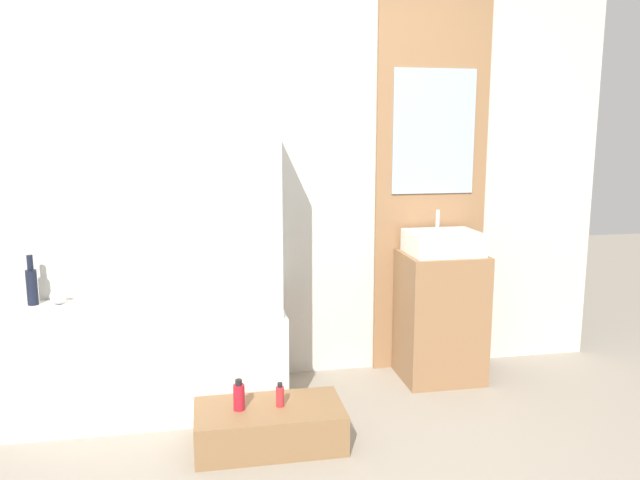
% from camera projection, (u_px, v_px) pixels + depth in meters
% --- Properties ---
extents(wall_tiled_back, '(4.20, 0.06, 2.60)m').
position_uv_depth(wall_tiled_back, '(283.00, 170.00, 3.82)').
color(wall_tiled_back, beige).
rests_on(wall_tiled_back, ground_plane).
extents(wall_wood_accent, '(0.73, 0.04, 2.60)m').
position_uv_depth(wall_wood_accent, '(432.00, 166.00, 3.94)').
color(wall_wood_accent, '#8E6642').
rests_on(wall_wood_accent, ground_plane).
extents(bathtub, '(1.47, 0.64, 0.56)m').
position_uv_depth(bathtub, '(151.00, 358.00, 3.49)').
color(bathtub, white).
rests_on(bathtub, ground_plane).
extents(glass_shower_screen, '(0.01, 0.48, 1.10)m').
position_uv_depth(glass_shower_screen, '(276.00, 210.00, 3.42)').
color(glass_shower_screen, silver).
rests_on(glass_shower_screen, bathtub).
extents(wooden_step_bench, '(0.73, 0.39, 0.20)m').
position_uv_depth(wooden_step_bench, '(269.00, 426.00, 3.08)').
color(wooden_step_bench, olive).
rests_on(wooden_step_bench, ground_plane).
extents(vanity_cabinet, '(0.49, 0.42, 0.80)m').
position_uv_depth(vanity_cabinet, '(440.00, 316.00, 3.88)').
color(vanity_cabinet, '#8E6642').
rests_on(vanity_cabinet, ground_plane).
extents(sink, '(0.42, 0.35, 0.26)m').
position_uv_depth(sink, '(443.00, 242.00, 3.80)').
color(sink, white).
rests_on(sink, vanity_cabinet).
extents(vase_tall_dark, '(0.06, 0.06, 0.29)m').
position_uv_depth(vase_tall_dark, '(32.00, 285.00, 3.53)').
color(vase_tall_dark, black).
rests_on(vase_tall_dark, bathtub).
extents(vase_round_light, '(0.09, 0.09, 0.09)m').
position_uv_depth(vase_round_light, '(58.00, 296.00, 3.56)').
color(vase_round_light, silver).
rests_on(vase_round_light, bathtub).
extents(bottle_soap_primary, '(0.06, 0.06, 0.15)m').
position_uv_depth(bottle_soap_primary, '(239.00, 396.00, 3.03)').
color(bottle_soap_primary, '#B21928').
rests_on(bottle_soap_primary, wooden_step_bench).
extents(bottle_soap_secondary, '(0.04, 0.04, 0.12)m').
position_uv_depth(bottle_soap_secondary, '(280.00, 396.00, 3.07)').
color(bottle_soap_secondary, red).
rests_on(bottle_soap_secondary, wooden_step_bench).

